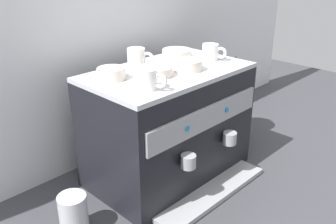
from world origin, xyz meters
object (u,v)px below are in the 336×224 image
object	(u,v)px
ceramic_cup_1	(137,58)
ceramic_bowl_1	(177,54)
ceramic_cup_0	(211,52)
ceramic_bowl_3	(157,71)
ceramic_cup_2	(148,79)
ceramic_bowl_0	(111,74)
ceramic_bowl_2	(188,65)
coffee_grinder	(233,99)
espresso_machine	(169,125)
milk_pitcher	(74,214)

from	to	relation	value
ceramic_cup_1	ceramic_bowl_1	distance (m)	0.21
ceramic_bowl_1	ceramic_cup_0	bearing A→B (deg)	-53.89
ceramic_cup_1	ceramic_bowl_3	bearing A→B (deg)	-98.60
ceramic_cup_2	ceramic_bowl_0	bearing A→B (deg)	96.12
ceramic_cup_1	ceramic_bowl_0	distance (m)	0.17
ceramic_bowl_1	ceramic_bowl_2	xyz separation A→B (m)	(-0.09, -0.15, 0.00)
coffee_grinder	ceramic_cup_0	bearing A→B (deg)	-170.44
ceramic_bowl_0	ceramic_bowl_3	distance (m)	0.17
ceramic_bowl_2	ceramic_cup_0	bearing A→B (deg)	8.82
espresso_machine	ceramic_cup_0	distance (m)	0.36
ceramic_cup_2	ceramic_bowl_1	bearing A→B (deg)	29.54
espresso_machine	ceramic_cup_2	distance (m)	0.36
espresso_machine	ceramic_bowl_3	xyz separation A→B (m)	(-0.08, -0.02, 0.25)
ceramic_bowl_1	ceramic_bowl_3	world-z (taller)	ceramic_bowl_1
ceramic_cup_0	coffee_grinder	distance (m)	0.39
ceramic_cup_1	ceramic_bowl_1	bearing A→B (deg)	-5.54
ceramic_bowl_1	ceramic_bowl_3	distance (m)	0.25
ceramic_cup_2	milk_pitcher	distance (m)	0.53
espresso_machine	ceramic_cup_0	world-z (taller)	ceramic_cup_0
espresso_machine	ceramic_bowl_3	size ratio (longest dim) A/B	5.55
ceramic_bowl_3	milk_pitcher	world-z (taller)	ceramic_bowl_3
ceramic_cup_1	ceramic_cup_2	xyz separation A→B (m)	(-0.15, -0.22, -0.00)
espresso_machine	ceramic_bowl_3	bearing A→B (deg)	-168.08
ceramic_cup_1	ceramic_bowl_1	xyz separation A→B (m)	(0.21, -0.02, -0.02)
coffee_grinder	ceramic_bowl_2	bearing A→B (deg)	-170.75
coffee_grinder	ceramic_cup_1	bearing A→B (deg)	170.03
ceramic_bowl_0	ceramic_bowl_2	size ratio (longest dim) A/B	0.90
milk_pitcher	ceramic_cup_2	bearing A→B (deg)	-14.96
ceramic_bowl_2	coffee_grinder	size ratio (longest dim) A/B	0.27
ceramic_bowl_2	coffee_grinder	world-z (taller)	ceramic_bowl_2
espresso_machine	milk_pitcher	world-z (taller)	espresso_machine
ceramic_cup_2	coffee_grinder	xyz separation A→B (m)	(0.70, 0.13, -0.30)
ceramic_bowl_3	milk_pitcher	bearing A→B (deg)	-178.35
ceramic_cup_1	milk_pitcher	size ratio (longest dim) A/B	0.72
ceramic_bowl_0	ceramic_bowl_3	xyz separation A→B (m)	(0.15, -0.09, -0.00)
ceramic_cup_1	ceramic_bowl_0	size ratio (longest dim) A/B	1.03
ceramic_bowl_1	ceramic_cup_1	bearing A→B (deg)	174.46
ceramic_cup_2	coffee_grinder	distance (m)	0.77
ceramic_cup_1	milk_pitcher	distance (m)	0.63
ceramic_cup_2	ceramic_bowl_2	world-z (taller)	ceramic_cup_2
ceramic_cup_0	ceramic_cup_1	size ratio (longest dim) A/B	0.96
ceramic_bowl_0	ceramic_bowl_1	world-z (taller)	ceramic_bowl_0
ceramic_bowl_0	ceramic_bowl_1	distance (m)	0.37
espresso_machine	ceramic_bowl_2	bearing A→B (deg)	-44.39
espresso_machine	coffee_grinder	size ratio (longest dim) A/B	1.54
ceramic_bowl_0	coffee_grinder	xyz separation A→B (m)	(0.71, -0.05, -0.29)
milk_pitcher	ceramic_bowl_2	bearing A→B (deg)	-2.39
espresso_machine	ceramic_cup_1	size ratio (longest dim) A/B	6.26
ceramic_bowl_1	milk_pitcher	distance (m)	0.78
ceramic_cup_2	ceramic_bowl_0	size ratio (longest dim) A/B	1.00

